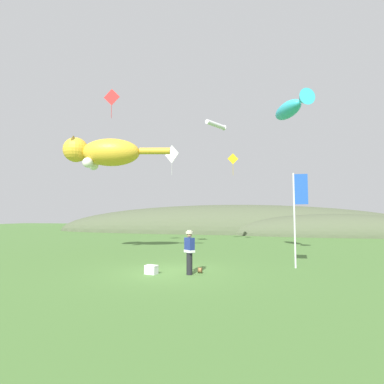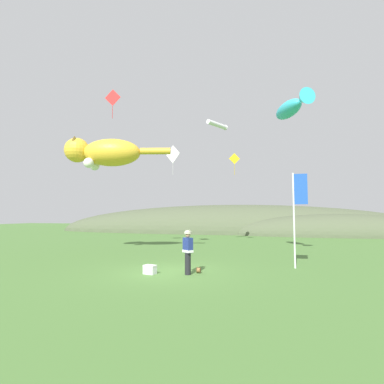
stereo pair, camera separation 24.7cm
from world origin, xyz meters
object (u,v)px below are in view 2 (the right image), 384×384
at_px(kite_diamond_red, 113,98).
at_px(festival_attendant, 188,251).
at_px(picnic_cooler, 150,269).
at_px(festival_banner_pole, 297,205).
at_px(kite_tube_streamer, 217,125).
at_px(kite_diamond_gold, 234,159).
at_px(kite_fish_windsock, 291,107).
at_px(kite_spool, 199,270).
at_px(kite_giant_cat, 104,153).
at_px(kite_diamond_white, 173,154).

bearing_deg(kite_diamond_red, festival_attendant, -43.05).
distance_m(picnic_cooler, kite_diamond_red, 13.45).
height_order(festival_banner_pole, kite_tube_streamer, kite_tube_streamer).
relative_size(picnic_cooler, kite_diamond_red, 0.27).
bearing_deg(picnic_cooler, kite_diamond_gold, 79.72).
height_order(festival_attendant, kite_fish_windsock, kite_fish_windsock).
distance_m(festival_attendant, picnic_cooler, 1.74).
height_order(kite_spool, kite_giant_cat, kite_giant_cat).
bearing_deg(picnic_cooler, kite_diamond_white, 101.41).
height_order(festival_attendant, picnic_cooler, festival_attendant).
bearing_deg(kite_spool, kite_diamond_gold, 87.85).
bearing_deg(festival_banner_pole, kite_tube_streamer, 118.72).
bearing_deg(kite_giant_cat, festival_banner_pole, -13.96).
bearing_deg(festival_banner_pole, kite_diamond_gold, 109.64).
distance_m(kite_spool, kite_diamond_gold, 14.24).
bearing_deg(festival_attendant, picnic_cooler, -172.20).
relative_size(kite_giant_cat, kite_fish_windsock, 1.96).
bearing_deg(festival_banner_pole, kite_diamond_red, 160.70).
distance_m(picnic_cooler, festival_banner_pole, 7.16).
xyz_separation_m(festival_banner_pole, kite_diamond_red, (-11.50, 4.03, 7.64)).
bearing_deg(kite_diamond_gold, kite_tube_streamer, -130.78).
height_order(kite_diamond_gold, kite_diamond_red, kite_diamond_red).
bearing_deg(kite_diamond_white, kite_fish_windsock, -26.66).
height_order(festival_attendant, kite_diamond_white, kite_diamond_white).
bearing_deg(picnic_cooler, festival_banner_pole, 23.95).
relative_size(kite_tube_streamer, kite_diamond_red, 1.06).
relative_size(kite_spool, kite_tube_streamer, 0.11).
relative_size(kite_giant_cat, kite_diamond_gold, 3.70).
height_order(festival_attendant, kite_spool, festival_attendant).
bearing_deg(picnic_cooler, kite_diamond_red, 128.92).
xyz_separation_m(festival_attendant, festival_banner_pole, (4.53, 2.49, 1.89)).
xyz_separation_m(kite_fish_windsock, kite_tube_streamer, (-5.07, 6.03, 1.12)).
relative_size(kite_tube_streamer, kite_diamond_white, 0.96).
height_order(kite_fish_windsock, kite_tube_streamer, kite_tube_streamer).
distance_m(festival_attendant, kite_spool, 0.99).
bearing_deg(picnic_cooler, kite_tube_streamer, 84.33).
bearing_deg(kite_spool, kite_diamond_white, 112.97).
height_order(festival_attendant, kite_tube_streamer, kite_tube_streamer).
bearing_deg(kite_tube_streamer, kite_diamond_white, -148.54).
bearing_deg(kite_fish_windsock, kite_diamond_white, 153.34).
bearing_deg(kite_diamond_red, kite_diamond_white, 41.15).
height_order(kite_tube_streamer, kite_diamond_white, kite_tube_streamer).
bearing_deg(kite_diamond_red, kite_diamond_gold, 39.12).
height_order(picnic_cooler, kite_tube_streamer, kite_tube_streamer).
relative_size(kite_giant_cat, kite_diamond_red, 3.27).
bearing_deg(picnic_cooler, festival_attendant, 7.80).
bearing_deg(kite_tube_streamer, kite_fish_windsock, -49.94).
distance_m(kite_giant_cat, kite_diamond_red, 4.29).
bearing_deg(kite_giant_cat, kite_diamond_red, 96.27).
bearing_deg(kite_diamond_gold, kite_diamond_red, -140.88).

